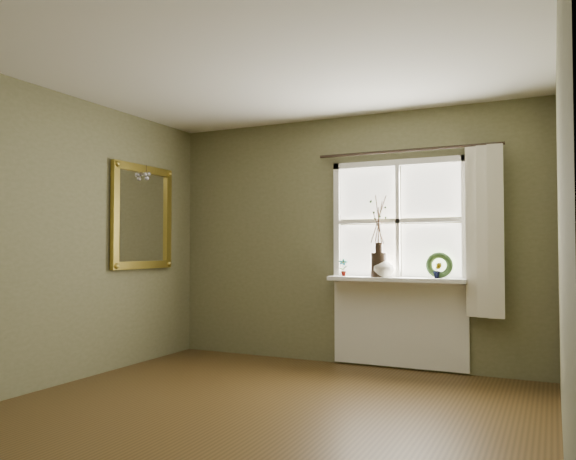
% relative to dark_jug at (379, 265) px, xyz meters
% --- Properties ---
extents(floor, '(4.50, 4.50, 0.00)m').
position_rel_dark_jug_xyz_m(floor, '(-0.38, -2.12, -1.04)').
color(floor, '#432F15').
rests_on(floor, ground).
extents(ceiling, '(4.50, 4.50, 0.00)m').
position_rel_dark_jug_xyz_m(ceiling, '(-0.38, -2.12, 1.56)').
color(ceiling, silver).
rests_on(ceiling, ground).
extents(wall_back, '(4.00, 0.10, 2.60)m').
position_rel_dark_jug_xyz_m(wall_back, '(-0.38, 0.18, 0.26)').
color(wall_back, '#666543').
rests_on(wall_back, ground).
extents(wall_left, '(0.10, 4.50, 2.60)m').
position_rel_dark_jug_xyz_m(wall_left, '(-2.43, -2.12, 0.26)').
color(wall_left, '#666543').
rests_on(wall_left, ground).
extents(wall_right, '(0.10, 4.50, 2.60)m').
position_rel_dark_jug_xyz_m(wall_right, '(1.67, -2.12, 0.26)').
color(wall_right, '#666543').
rests_on(wall_right, ground).
extents(window_frame, '(1.36, 0.06, 1.24)m').
position_rel_dark_jug_xyz_m(window_frame, '(0.17, 0.11, 0.44)').
color(window_frame, white).
rests_on(window_frame, wall_back).
extents(window_sill, '(1.36, 0.26, 0.04)m').
position_rel_dark_jug_xyz_m(window_sill, '(0.17, 0.00, -0.14)').
color(window_sill, white).
rests_on(window_sill, wall_back).
extents(window_apron, '(1.36, 0.04, 0.88)m').
position_rel_dark_jug_xyz_m(window_apron, '(0.17, 0.11, -0.58)').
color(window_apron, white).
rests_on(window_apron, ground).
extents(dark_jug, '(0.19, 0.19, 0.24)m').
position_rel_dark_jug_xyz_m(dark_jug, '(0.00, 0.00, 0.00)').
color(dark_jug, black).
rests_on(dark_jug, window_sill).
extents(cream_vase, '(0.28, 0.28, 0.23)m').
position_rel_dark_jug_xyz_m(cream_vase, '(0.04, 0.00, -0.01)').
color(cream_vase, beige).
rests_on(cream_vase, window_sill).
extents(wreath, '(0.27, 0.16, 0.26)m').
position_rel_dark_jug_xyz_m(wreath, '(0.59, 0.04, -0.02)').
color(wreath, '#28421D').
rests_on(wreath, window_sill).
extents(potted_plant_left, '(0.11, 0.09, 0.18)m').
position_rel_dark_jug_xyz_m(potted_plant_left, '(-0.38, 0.00, -0.03)').
color(potted_plant_left, '#28421D').
rests_on(potted_plant_left, window_sill).
extents(potted_plant_right, '(0.09, 0.08, 0.15)m').
position_rel_dark_jug_xyz_m(potted_plant_right, '(0.58, 0.00, -0.05)').
color(potted_plant_right, '#28421D').
rests_on(potted_plant_right, window_sill).
extents(curtain, '(0.36, 0.12, 1.59)m').
position_rel_dark_jug_xyz_m(curtain, '(1.01, 0.01, 0.32)').
color(curtain, silver).
rests_on(curtain, wall_back).
extents(curtain_rod, '(1.84, 0.03, 0.03)m').
position_rel_dark_jug_xyz_m(curtain_rod, '(0.27, 0.05, 1.14)').
color(curtain_rod, black).
rests_on(curtain_rod, wall_back).
extents(gilt_mirror, '(0.10, 0.92, 1.09)m').
position_rel_dark_jug_xyz_m(gilt_mirror, '(-2.34, -0.78, 0.50)').
color(gilt_mirror, white).
rests_on(gilt_mirror, wall_left).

